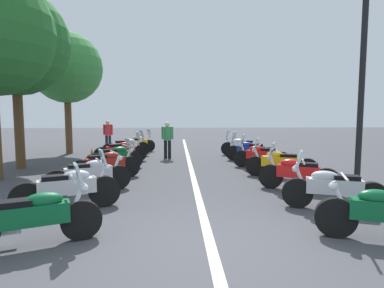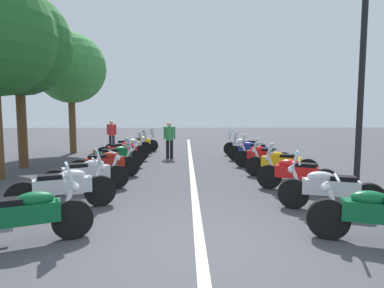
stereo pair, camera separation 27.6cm
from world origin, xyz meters
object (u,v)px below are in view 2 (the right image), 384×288
Objects in this scene: traffic_cone_0 at (94,156)px; motorcycle_right_row_0 at (381,215)px; motorcycle_left_row_1 at (65,187)px; motorcycle_right_row_2 at (295,173)px; motorcycle_left_row_0 at (25,215)px; motorcycle_right_row_1 at (328,189)px; motorcycle_left_row_7 at (140,143)px; street_lamp_twin_globe at (363,49)px; motorcycle_left_row_5 at (123,150)px; motorcycle_right_row_3 at (280,163)px; motorcycle_right_row_6 at (244,146)px; motorcycle_right_row_4 at (262,156)px; motorcycle_left_row_2 at (87,174)px; motorcycle_left_row_3 at (106,163)px; motorcycle_right_row_5 at (252,151)px; motorcycle_left_row_4 at (116,157)px; bystander_2 at (169,137)px; roadside_tree_1 at (18,43)px; roadside_tree_2 at (70,68)px; bystander_1 at (112,133)px; motorcycle_left_row_6 at (129,146)px.

motorcycle_right_row_0 is at bearing -140.94° from traffic_cone_0.
motorcycle_left_row_1 is 5.38m from motorcycle_right_row_2.
motorcycle_right_row_1 is (1.54, -5.22, 0.00)m from motorcycle_left_row_0.
motorcycle_left_row_7 is 0.35× the size of street_lamp_twin_globe.
motorcycle_right_row_2 is (-4.97, -5.25, -0.01)m from motorcycle_left_row_5.
motorcycle_right_row_6 reaches higher than motorcycle_right_row_3.
motorcycle_right_row_1 is (-0.21, -5.29, -0.01)m from motorcycle_left_row_1.
motorcycle_right_row_1 is at bearing 114.05° from motorcycle_right_row_4.
motorcycle_left_row_2 is 1.04× the size of motorcycle_right_row_6.
street_lamp_twin_globe reaches higher than motorcycle_right_row_3.
motorcycle_left_row_2 is 1.10× the size of motorcycle_left_row_7.
motorcycle_left_row_2 is 1.00× the size of motorcycle_left_row_3.
motorcycle_right_row_5 is 3.10× the size of traffic_cone_0.
motorcycle_left_row_4 is (4.64, -0.04, -0.01)m from motorcycle_left_row_1.
bystander_2 reaches higher than motorcycle_left_row_2.
motorcycle_right_row_5 is (1.53, 0.04, 0.00)m from motorcycle_right_row_4.
motorcycle_left_row_5 is 0.32× the size of roadside_tree_1.
roadside_tree_1 is at bearing 46.90° from motorcycle_right_row_6.
motorcycle_right_row_1 and motorcycle_right_row_3 have the same top height.
motorcycle_left_row_3 is at bearing -153.14° from roadside_tree_2.
motorcycle_left_row_3 reaches higher than motorcycle_right_row_6.
motorcycle_left_row_2 is 0.31× the size of roadside_tree_1.
motorcycle_left_row_1 is at bearing -122.58° from motorcycle_left_row_4.
motorcycle_right_row_3 is at bearing -83.40° from motorcycle_left_row_7.
motorcycle_left_row_3 is at bearing -8.55° from bystander_2.
roadside_tree_2 reaches higher than motorcycle_left_row_2.
motorcycle_left_row_3 reaches higher than motorcycle_right_row_1.
motorcycle_right_row_1 is 0.33× the size of roadside_tree_2.
motorcycle_right_row_3 is 9.95m from bystander_1.
motorcycle_right_row_5 is (-1.64, -5.23, -0.01)m from motorcycle_left_row_6.
motorcycle_left_row_2 is 6.47m from motorcycle_left_row_6.
motorcycle_right_row_0 reaches higher than motorcycle_left_row_2.
roadside_tree_1 reaches higher than street_lamp_twin_globe.
motorcycle_left_row_3 is at bearing 73.47° from street_lamp_twin_globe.
motorcycle_right_row_2 is at bearing -113.23° from roadside_tree_1.
traffic_cone_0 is (-0.17, 1.13, -0.18)m from motorcycle_left_row_5.
bystander_2 is (-0.56, 3.39, 0.47)m from motorcycle_right_row_6.
motorcycle_left_row_1 is 6.39m from motorcycle_left_row_5.
street_lamp_twin_globe is (-8.48, -6.43, 3.00)m from motorcycle_left_row_7.
motorcycle_left_row_3 is at bearing -157.45° from bystander_1.
traffic_cone_0 is at bearing 164.42° from motorcycle_left_row_5.
motorcycle_left_row_4 is 5.36m from motorcycle_right_row_5.
bystander_2 reaches higher than traffic_cone_0.
motorcycle_right_row_1 is at bearing -68.24° from motorcycle_right_row_0.
motorcycle_left_row_1 is 1.01× the size of motorcycle_left_row_2.
motorcycle_right_row_5 is at bearing -110.95° from bystander_1.
motorcycle_right_row_0 is 0.35× the size of roadside_tree_2.
motorcycle_left_row_5 is 4.27m from bystander_1.
motorcycle_right_row_0 is at bearing -140.12° from bystander_1.
motorcycle_left_row_5 reaches higher than motorcycle_left_row_0.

